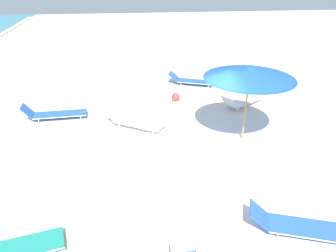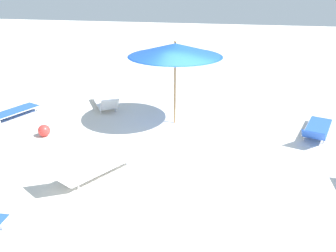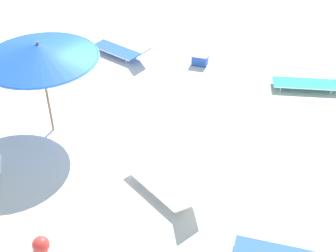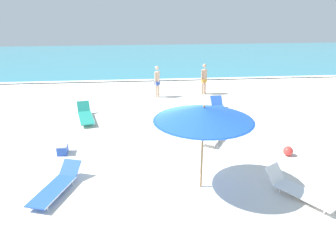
{
  "view_description": "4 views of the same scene",
  "coord_description": "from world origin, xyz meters",
  "views": [
    {
      "loc": [
        -8.06,
        1.63,
        5.28
      ],
      "look_at": [
        0.1,
        0.73,
        1.09
      ],
      "focal_mm": 35.0,
      "sensor_mm": 36.0,
      "label": 1
    },
    {
      "loc": [
        -0.73,
        7.53,
        4.02
      ],
      "look_at": [
        0.64,
        1.05,
        1.14
      ],
      "focal_mm": 35.0,
      "sensor_mm": 36.0,
      "label": 2
    },
    {
      "loc": [
        9.18,
        4.11,
        7.4
      ],
      "look_at": [
        0.74,
        1.22,
        0.65
      ],
      "focal_mm": 50.0,
      "sensor_mm": 36.0,
      "label": 3
    },
    {
      "loc": [
        -0.72,
        -10.09,
        5.2
      ],
      "look_at": [
        0.35,
        1.09,
        0.82
      ],
      "focal_mm": 35.0,
      "sensor_mm": 36.0,
      "label": 4
    }
  ],
  "objects": [
    {
      "name": "ground_plane",
      "position": [
        0.0,
        0.01,
        -0.08
      ],
      "size": [
        60.0,
        60.0,
        0.16
      ],
      "color": "silver"
    },
    {
      "name": "sun_lounger_under_umbrella",
      "position": [
        2.32,
        1.71,
        0.22
      ],
      "size": [
        1.58,
        2.1,
        0.61
      ],
      "rotation": [
        0.0,
        0.0,
        -0.54
      ],
      "color": "white",
      "rests_on": "ground_plane"
    },
    {
      "name": "beach_ball",
      "position": [
        4.51,
        -0.08,
        0.17
      ],
      "size": [
        0.34,
        0.34,
        0.34
      ],
      "color": "red",
      "rests_on": "ground_plane"
    },
    {
      "name": "sun_lounger_near_water_left",
      "position": [
        -3.15,
        4.34,
        0.22
      ],
      "size": [
        1.09,
        2.28,
        0.61
      ],
      "rotation": [
        0.0,
        0.0,
        0.23
      ],
      "color": "#1E8475",
      "rests_on": "ground_plane"
    },
    {
      "name": "sun_lounger_mid_beach_solo",
      "position": [
        -3.13,
        -1.72,
        0.21
      ],
      "size": [
        1.25,
        2.21,
        0.54
      ],
      "rotation": [
        0.0,
        0.0,
        -0.32
      ],
      "color": "blue",
      "rests_on": "ground_plane"
    },
    {
      "name": "beach_umbrella",
      "position": [
        1.04,
        -1.83,
        2.27
      ],
      "size": [
        2.78,
        2.78,
        2.53
      ],
      "color": "#9E7547",
      "rests_on": "ground_plane"
    },
    {
      "name": "cooler_box",
      "position": [
        -3.48,
        0.84,
        0.19
      ],
      "size": [
        0.37,
        0.51,
        0.37
      ],
      "rotation": [
        0.0,
        0.0,
        1.61
      ],
      "color": "blue",
      "rests_on": "ground_plane"
    }
  ]
}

